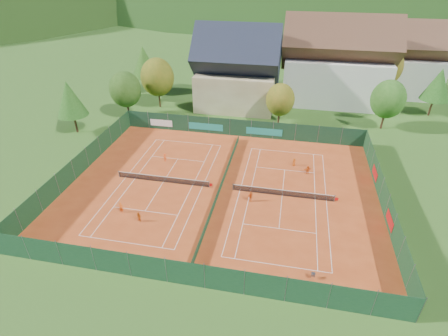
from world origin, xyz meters
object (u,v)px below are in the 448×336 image
chalet (237,73)px  hotel_block_b (401,63)px  player_right_far_a (294,162)px  player_right_far_b (308,170)px  hotel_block_a (336,66)px  ball_hopper (313,275)px  player_left_near (121,208)px  player_left_far (165,157)px  player_right_near (250,196)px  player_left_mid (139,217)px

chalet → hotel_block_b: (33.00, 14.00, -0.01)m
player_right_far_a → player_right_far_b: 2.66m
hotel_block_a → chalet: bearing=-162.5°
ball_hopper → player_left_near: (-22.20, 5.76, 0.16)m
chalet → player_left_near: size_ratio=11.36×
hotel_block_b → ball_hopper: hotel_block_b is taller
chalet → player_right_far_b: 28.47m
hotel_block_b → player_right_far_b: size_ratio=13.40×
chalet → ball_hopper: (14.59, -42.93, -6.07)m
hotel_block_a → player_left_near: bearing=-121.6°
hotel_block_b → player_left_far: bearing=-135.8°
hotel_block_b → player_right_near: (-25.86, -45.95, -5.89)m
ball_hopper → player_right_far_b: 18.96m
hotel_block_a → hotel_block_b: 16.14m
hotel_block_b → hotel_block_a: bearing=-150.3°
chalet → player_left_mid: bearing=-97.2°
player_left_far → player_right_far_a: bearing=-143.5°
player_right_near → hotel_block_a: bearing=26.2°
hotel_block_a → player_left_far: 40.46m
hotel_block_b → player_right_near: size_ratio=11.78×
player_left_near → player_left_mid: (2.73, -1.21, -0.06)m
player_left_near → player_right_near: size_ratio=0.97×
player_right_far_b → player_left_near: bearing=7.1°
chalet → player_right_near: (7.14, -31.95, -5.89)m
player_right_near → hotel_block_b: bearing=14.1°
chalet → ball_hopper: 45.75m
hotel_block_b → player_right_far_a: hotel_block_b is taller
ball_hopper → player_right_far_a: 20.93m
player_left_far → player_right_far_a: size_ratio=1.03×
player_left_mid → player_left_far: 13.92m
hotel_block_b → player_left_mid: (-37.88, -52.38, -5.96)m
player_left_mid → player_left_far: bearing=128.0°
player_left_far → player_right_far_a: 19.00m
ball_hopper → player_right_far_a: bearing=96.5°
player_right_near → player_right_far_a: bearing=16.2°
hotel_block_b → player_left_near: (-40.61, -51.17, -5.91)m
chalet → player_right_far_a: 25.99m
player_left_far → player_left_near: bearing=114.7°
player_left_far → player_right_far_b: (20.76, 0.59, 0.02)m
player_right_far_b → hotel_block_b: bearing=-140.6°
ball_hopper → player_left_mid: bearing=166.8°
hotel_block_a → player_right_far_b: hotel_block_a is taller
ball_hopper → player_left_near: 22.93m
player_left_far → player_right_far_b: player_right_far_b is taller
player_left_near → player_left_far: player_left_near is taller
player_left_near → player_right_far_b: size_ratio=1.11×
chalet → player_right_far_a: bearing=-61.1°
player_left_mid → ball_hopper: bearing=17.7°
player_right_near → player_right_far_b: size_ratio=1.14×
ball_hopper → player_right_near: size_ratio=0.55×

